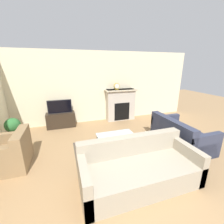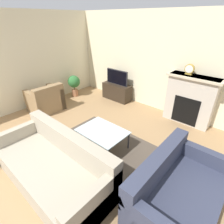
% 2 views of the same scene
% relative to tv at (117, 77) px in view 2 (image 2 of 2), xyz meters
% --- Properties ---
extents(ground_plane, '(20.00, 20.00, 0.00)m').
position_rel_tv_xyz_m(ground_plane, '(1.12, -4.10, -0.78)').
color(ground_plane, '#9E7A51').
extents(wall_back, '(8.60, 0.06, 2.70)m').
position_rel_tv_xyz_m(wall_back, '(1.12, 0.31, 0.57)').
color(wall_back, beige).
rests_on(wall_back, ground_plane).
extents(wall_left, '(0.06, 7.38, 2.70)m').
position_rel_tv_xyz_m(wall_left, '(-1.71, -1.91, 0.57)').
color(wall_left, beige).
rests_on(wall_left, ground_plane).
extents(area_rug, '(2.18, 1.92, 0.00)m').
position_rel_tv_xyz_m(area_rug, '(1.39, -2.32, -0.78)').
color(area_rug, '#4C4238').
rests_on(area_rug, ground_plane).
extents(fireplace, '(1.27, 0.43, 1.27)m').
position_rel_tv_xyz_m(fireplace, '(2.35, 0.09, -0.12)').
color(fireplace, '#BCB2A3').
rests_on(fireplace, ground_plane).
extents(tv_stand, '(0.99, 0.40, 0.54)m').
position_rel_tv_xyz_m(tv_stand, '(-0.00, 0.00, -0.51)').
color(tv_stand, '#2D2319').
rests_on(tv_stand, ground_plane).
extents(tv, '(0.82, 0.06, 0.48)m').
position_rel_tv_xyz_m(tv, '(0.00, 0.00, 0.00)').
color(tv, '#232328').
rests_on(tv, tv_stand).
extents(couch_sectional, '(2.21, 0.98, 0.82)m').
position_rel_tv_xyz_m(couch_sectional, '(1.40, -3.31, -0.49)').
color(couch_sectional, '#9E937F').
rests_on(couch_sectional, ground_plane).
extents(couch_loveseat, '(0.96, 1.60, 0.82)m').
position_rel_tv_xyz_m(couch_loveseat, '(3.14, -2.43, -0.49)').
color(couch_loveseat, '#33384C').
rests_on(couch_loveseat, ground_plane).
extents(armchair_by_window, '(0.79, 0.89, 0.82)m').
position_rel_tv_xyz_m(armchair_by_window, '(-1.05, -2.02, -0.48)').
color(armchair_by_window, '#8C704C').
rests_on(armchair_by_window, ground_plane).
extents(coffee_table, '(0.98, 0.72, 0.41)m').
position_rel_tv_xyz_m(coffee_table, '(1.39, -2.14, -0.40)').
color(coffee_table, '#333338').
rests_on(coffee_table, ground_plane).
extents(potted_plant, '(0.42, 0.42, 0.74)m').
position_rel_tv_xyz_m(potted_plant, '(-1.30, -0.77, -0.29)').
color(potted_plant, '#AD704C').
rests_on(potted_plant, ground_plane).
extents(mantel_clock, '(0.22, 0.07, 0.25)m').
position_rel_tv_xyz_m(mantel_clock, '(2.18, 0.09, 0.62)').
color(mantel_clock, '#B79338').
rests_on(mantel_clock, fireplace).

